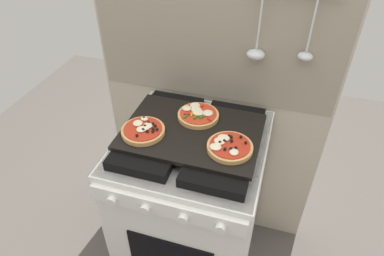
{
  "coord_description": "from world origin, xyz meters",
  "views": [
    {
      "loc": [
        0.31,
        -1.0,
        1.76
      ],
      "look_at": [
        0.0,
        0.0,
        0.93
      ],
      "focal_mm": 31.95,
      "sensor_mm": 36.0,
      "label": 1
    }
  ],
  "objects_px": {
    "baking_tray": "(192,132)",
    "pizza_right": "(229,146)",
    "pizza_left": "(143,130)",
    "pizza_center": "(198,114)",
    "stove": "(192,206)"
  },
  "relations": [
    {
      "from": "baking_tray",
      "to": "pizza_center",
      "type": "height_order",
      "value": "pizza_center"
    },
    {
      "from": "stove",
      "to": "baking_tray",
      "type": "bearing_deg",
      "value": 90.0
    },
    {
      "from": "pizza_right",
      "to": "pizza_center",
      "type": "xyz_separation_m",
      "value": [
        -0.16,
        0.16,
        0.0
      ]
    },
    {
      "from": "stove",
      "to": "pizza_left",
      "type": "distance_m",
      "value": 0.51
    },
    {
      "from": "baking_tray",
      "to": "pizza_center",
      "type": "relative_size",
      "value": 3.17
    },
    {
      "from": "baking_tray",
      "to": "pizza_right",
      "type": "bearing_deg",
      "value": -22.35
    },
    {
      "from": "stove",
      "to": "baking_tray",
      "type": "distance_m",
      "value": 0.46
    },
    {
      "from": "pizza_left",
      "to": "pizza_right",
      "type": "xyz_separation_m",
      "value": [
        0.34,
        0.0,
        0.0
      ]
    },
    {
      "from": "baking_tray",
      "to": "pizza_left",
      "type": "xyz_separation_m",
      "value": [
        -0.18,
        -0.07,
        0.02
      ]
    },
    {
      "from": "baking_tray",
      "to": "pizza_right",
      "type": "xyz_separation_m",
      "value": [
        0.16,
        -0.07,
        0.02
      ]
    },
    {
      "from": "baking_tray",
      "to": "pizza_right",
      "type": "height_order",
      "value": "pizza_right"
    },
    {
      "from": "baking_tray",
      "to": "pizza_left",
      "type": "height_order",
      "value": "pizza_left"
    },
    {
      "from": "stove",
      "to": "pizza_right",
      "type": "bearing_deg",
      "value": -21.86
    },
    {
      "from": "stove",
      "to": "pizza_right",
      "type": "distance_m",
      "value": 0.51
    },
    {
      "from": "stove",
      "to": "pizza_center",
      "type": "bearing_deg",
      "value": 90.87
    }
  ]
}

